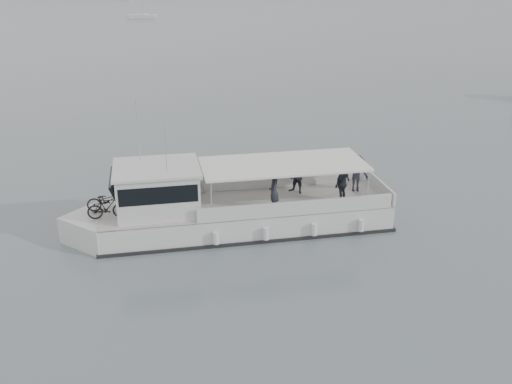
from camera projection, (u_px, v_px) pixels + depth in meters
name	position (u px, v px, depth m)	size (l,w,h in m)	color
ground	(266.00, 198.00, 28.42)	(1400.00, 1400.00, 0.00)	slate
tour_boat	(218.00, 209.00, 24.73)	(14.25, 6.59, 5.98)	silver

